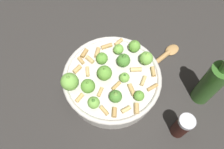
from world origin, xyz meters
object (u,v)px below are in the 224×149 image
object	(u,v)px
cooking_pan	(112,80)
wooden_spoon	(157,62)
pepper_shaker	(182,126)
olive_oil_bottle	(211,83)

from	to	relation	value
cooking_pan	wooden_spoon	world-z (taller)	cooking_pan
pepper_shaker	wooden_spoon	bearing A→B (deg)	-10.63
olive_oil_bottle	wooden_spoon	world-z (taller)	olive_oil_bottle
cooking_pan	wooden_spoon	size ratio (longest dim) A/B	1.25
cooking_pan	pepper_shaker	world-z (taller)	cooking_pan
pepper_shaker	wooden_spoon	distance (m)	0.23
cooking_pan	pepper_shaker	size ratio (longest dim) A/B	2.89
cooking_pan	wooden_spoon	bearing A→B (deg)	-79.97
pepper_shaker	olive_oil_bottle	distance (m)	0.14
pepper_shaker	olive_oil_bottle	xyz separation A→B (m)	(0.07, -0.11, 0.04)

